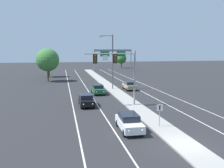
{
  "coord_description": "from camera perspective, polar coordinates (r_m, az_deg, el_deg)",
  "views": [
    {
      "loc": [
        -9.31,
        -16.88,
        7.51
      ],
      "look_at": [
        -3.2,
        13.02,
        3.2
      ],
      "focal_mm": 39.57,
      "sensor_mm": 36.0,
      "label": 1
    }
  ],
  "objects": [
    {
      "name": "lane_stripe_receding_center",
      "position": [
        44.8,
        6.85,
        -1.67
      ],
      "size": [
        0.14,
        100.0,
        0.01
      ],
      "primitive_type": "cube",
      "color": "silver",
      "rests_on": "ground"
    },
    {
      "name": "ground_plane",
      "position": [
        20.69,
        16.59,
        -13.59
      ],
      "size": [
        260.0,
        260.0,
        0.0
      ],
      "primitive_type": "plane",
      "color": "#28282B"
    },
    {
      "name": "tree_far_left_c",
      "position": [
        59.55,
        -14.67,
        5.41
      ],
      "size": [
        5.34,
        5.34,
        7.73
      ],
      "color": "#4C3823",
      "rests_on": "ground"
    },
    {
      "name": "median_sign_post",
      "position": [
        24.14,
        10.94,
        -6.32
      ],
      "size": [
        0.6,
        0.1,
        2.2
      ],
      "color": "gray",
      "rests_on": "median_island"
    },
    {
      "name": "tree_far_left_a",
      "position": [
        69.01,
        -14.41,
        5.0
      ],
      "size": [
        4.41,
        4.41,
        6.38
      ],
      "color": "#4C3823",
      "rests_on": "ground"
    },
    {
      "name": "lane_stripe_oncoming_center",
      "position": [
        42.8,
        -5.19,
        -2.1
      ],
      "size": [
        0.14,
        100.0,
        0.01
      ],
      "primitive_type": "cube",
      "color": "silver",
      "rests_on": "ground"
    },
    {
      "name": "tree_far_right_a",
      "position": [
        99.39,
        2.19,
        5.86
      ],
      "size": [
        3.98,
        3.98,
        5.76
      ],
      "color": "#4C3823",
      "rests_on": "ground"
    },
    {
      "name": "car_receding_tan",
      "position": [
        46.13,
        4.04,
        -0.32
      ],
      "size": [
        1.88,
        4.5,
        1.58
      ],
      "color": "tan",
      "rests_on": "ground"
    },
    {
      "name": "overhead_signal_mast",
      "position": [
        32.28,
        1.67,
        4.12
      ],
      "size": [
        6.7,
        0.44,
        7.2
      ],
      "color": "gray",
      "rests_on": "median_island"
    },
    {
      "name": "edge_stripe_left",
      "position": [
        42.57,
        -9.61,
        -2.23
      ],
      "size": [
        0.14,
        100.0,
        0.01
      ],
      "primitive_type": "cube",
      "color": "silver",
      "rests_on": "ground"
    },
    {
      "name": "car_oncoming_green",
      "position": [
        41.83,
        -3.27,
        -1.18
      ],
      "size": [
        1.9,
        4.5,
        1.58
      ],
      "color": "#195633",
      "rests_on": "ground"
    },
    {
      "name": "highway_sign_gantry",
      "position": [
        85.95,
        0.21,
        7.14
      ],
      "size": [
        13.28,
        0.42,
        7.5
      ],
      "color": "gray",
      "rests_on": "ground"
    },
    {
      "name": "median_island",
      "position": [
        36.86,
        3.33,
        -3.61
      ],
      "size": [
        2.4,
        110.0,
        0.15
      ],
      "primitive_type": "cube",
      "color": "#9E9B93",
      "rests_on": "ground"
    },
    {
      "name": "car_oncoming_white",
      "position": [
        23.2,
        3.98,
        -8.75
      ],
      "size": [
        1.9,
        4.5,
        1.58
      ],
      "color": "silver",
      "rests_on": "ground"
    },
    {
      "name": "edge_stripe_right",
      "position": [
        45.94,
        10.76,
        -1.51
      ],
      "size": [
        0.14,
        100.0,
        0.01
      ],
      "primitive_type": "cube",
      "color": "silver",
      "rests_on": "ground"
    },
    {
      "name": "car_oncoming_black",
      "position": [
        33.12,
        -5.97,
        -3.66
      ],
      "size": [
        1.84,
        4.48,
        1.58
      ],
      "color": "black",
      "rests_on": "ground"
    },
    {
      "name": "street_lamp_median",
      "position": [
        45.9,
        -0.12,
        5.89
      ],
      "size": [
        2.58,
        0.28,
        10.0
      ],
      "color": "#4C4C51",
      "rests_on": "median_island"
    }
  ]
}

